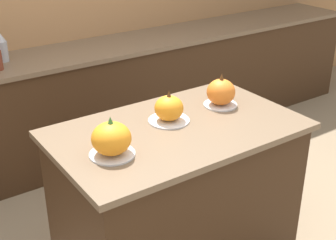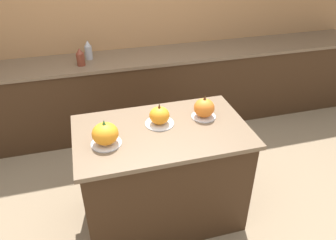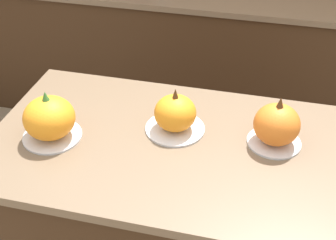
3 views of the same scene
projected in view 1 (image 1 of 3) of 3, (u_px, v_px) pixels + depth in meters
name	position (u px, v px, depth m)	size (l,w,h in m)	color
wall_back	(42.00, 3.00, 3.68)	(8.00, 0.06, 2.50)	#9E7047
kitchen_island	(177.00, 198.00, 2.65)	(1.32, 0.80, 0.90)	#382314
back_counter	(68.00, 108.00, 3.77)	(6.00, 0.60, 0.92)	#382314
pumpkin_cake_left	(111.00, 139.00, 2.15)	(0.22, 0.22, 0.20)	silver
pumpkin_cake_center	(169.00, 109.00, 2.49)	(0.22, 0.22, 0.18)	silver
pumpkin_cake_right	(221.00, 93.00, 2.68)	(0.19, 0.19, 0.20)	silver
bottle_tall	(2.00, 48.00, 3.37)	(0.08, 0.08, 0.21)	#99999E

